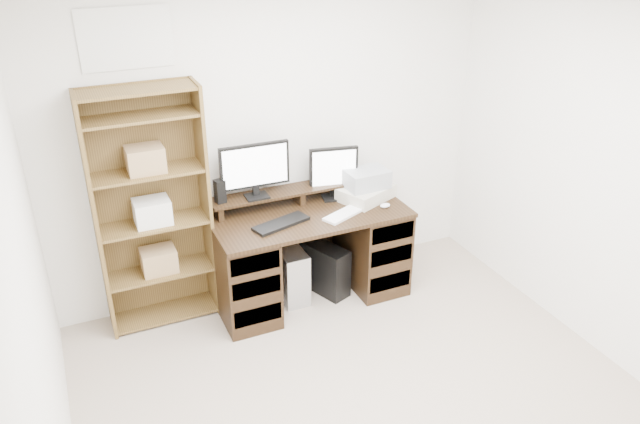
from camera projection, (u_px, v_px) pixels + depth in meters
room at (410, 261)px, 3.13m from camera, size 3.54×4.04×2.54m
desk at (309, 253)px, 4.91m from camera, size 1.50×0.70×0.75m
riser_shelf at (298, 191)px, 4.88m from camera, size 1.40×0.22×0.12m
monitor_wide at (255, 168)px, 4.62m from camera, size 0.53×0.14×0.42m
monitor_small at (334, 171)px, 4.89m from camera, size 0.39×0.18×0.42m
speaker at (220, 191)px, 4.59m from camera, size 0.08×0.08×0.18m
keyboard_black at (281, 223)px, 4.56m from camera, size 0.46×0.26×0.02m
keyboard_white at (346, 213)px, 4.72m from camera, size 0.43×0.28×0.02m
mouse at (385, 205)px, 4.82m from camera, size 0.10×0.08×0.03m
printer at (366, 193)px, 4.95m from camera, size 0.50×0.44×0.10m
basket at (366, 179)px, 4.89m from camera, size 0.34×0.25×0.14m
tower_silver at (289, 272)px, 4.98m from camera, size 0.20×0.44×0.44m
tower_black at (325, 269)px, 5.05m from camera, size 0.31×0.45×0.41m
bookshelf at (151, 208)px, 4.44m from camera, size 0.80×0.30×1.80m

